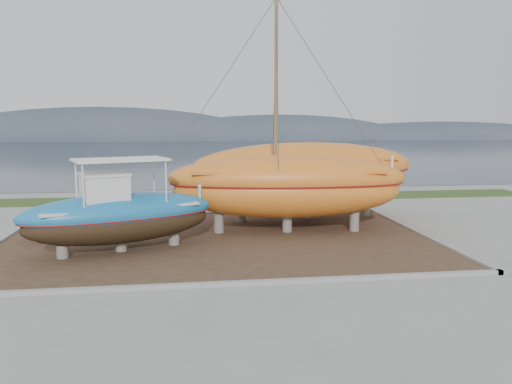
{
  "coord_description": "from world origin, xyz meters",
  "views": [
    {
      "loc": [
        -1.18,
        -17.03,
        5.09
      ],
      "look_at": [
        1.68,
        4.0,
        2.07
      ],
      "focal_mm": 35.0,
      "sensor_mm": 36.0,
      "label": 1
    }
  ],
  "objects": [
    {
      "name": "ground",
      "position": [
        0.0,
        0.0,
        0.0
      ],
      "size": [
        140.0,
        140.0,
        0.0
      ],
      "primitive_type": "plane",
      "color": "gray",
      "rests_on": "ground"
    },
    {
      "name": "dirt_patch",
      "position": [
        0.0,
        4.0,
        0.03
      ],
      "size": [
        18.0,
        12.0,
        0.06
      ],
      "primitive_type": "cube",
      "color": "#422D1E",
      "rests_on": "ground"
    },
    {
      "name": "curb_frame",
      "position": [
        0.0,
        4.0,
        0.07
      ],
      "size": [
        18.6,
        12.6,
        0.15
      ],
      "primitive_type": null,
      "color": "gray",
      "rests_on": "ground"
    },
    {
      "name": "grass_strip",
      "position": [
        0.0,
        15.5,
        0.04
      ],
      "size": [
        44.0,
        3.0,
        0.08
      ],
      "primitive_type": "cube",
      "color": "#284219",
      "rests_on": "ground"
    },
    {
      "name": "sea",
      "position": [
        0.0,
        70.0,
        0.0
      ],
      "size": [
        260.0,
        100.0,
        0.04
      ],
      "primitive_type": null,
      "color": "#1A2635",
      "rests_on": "ground"
    },
    {
      "name": "mountain_ridge",
      "position": [
        0.0,
        125.0,
        0.0
      ],
      "size": [
        200.0,
        36.0,
        20.0
      ],
      "primitive_type": null,
      "color": "#333D49",
      "rests_on": "ground"
    },
    {
      "name": "blue_caique",
      "position": [
        -3.84,
        2.52,
        1.86
      ],
      "size": [
        7.83,
        4.8,
        3.61
      ],
      "primitive_type": null,
      "rotation": [
        0.0,
        0.0,
        0.36
      ],
      "color": "#1B72AD",
      "rests_on": "dirt_patch"
    },
    {
      "name": "white_dinghy",
      "position": [
        -6.49,
        4.99,
        0.62
      ],
      "size": [
        4.0,
        2.52,
        1.13
      ],
      "primitive_type": null,
      "rotation": [
        0.0,
        0.0,
        0.32
      ],
      "color": "silver",
      "rests_on": "dirt_patch"
    },
    {
      "name": "orange_sailboat",
      "position": [
        3.26,
        5.02,
        5.22
      ],
      "size": [
        11.05,
        4.06,
        10.33
      ],
      "primitive_type": null,
      "rotation": [
        0.0,
        0.0,
        -0.08
      ],
      "color": "orange",
      "rests_on": "dirt_patch"
    },
    {
      "name": "orange_bare_hull",
      "position": [
        4.8,
        7.96,
        1.99
      ],
      "size": [
        12.06,
        4.69,
        3.86
      ],
      "primitive_type": null,
      "rotation": [
        0.0,
        0.0,
        0.1
      ],
      "color": "orange",
      "rests_on": "dirt_patch"
    }
  ]
}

